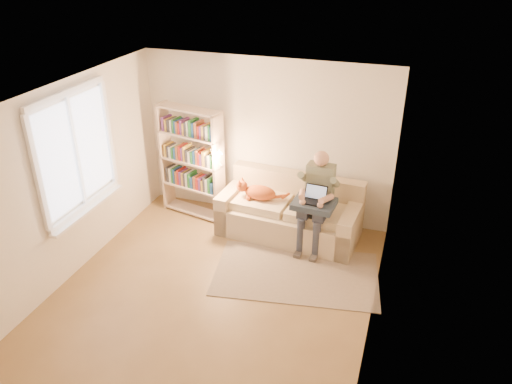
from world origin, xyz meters
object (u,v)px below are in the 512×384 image
(sofa, at_px, (290,215))
(cat, at_px, (256,192))
(bookshelf, at_px, (191,157))
(person, at_px, (317,195))
(laptop, at_px, (314,197))

(sofa, bearing_deg, cat, -165.25)
(cat, height_order, bookshelf, bookshelf)
(person, height_order, bookshelf, bookshelf)
(cat, bearing_deg, bookshelf, 174.37)
(sofa, relative_size, person, 1.48)
(bookshelf, bearing_deg, person, 4.16)
(laptop, distance_m, bookshelf, 2.14)
(person, distance_m, laptop, 0.13)
(sofa, distance_m, cat, 0.65)
(sofa, bearing_deg, person, -19.36)
(sofa, distance_m, laptop, 0.75)
(sofa, bearing_deg, laptop, -32.33)
(person, relative_size, laptop, 4.33)
(cat, distance_m, laptop, 0.98)
(person, xyz_separation_m, cat, (-0.96, 0.09, -0.14))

